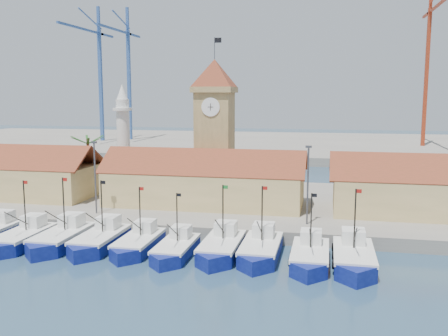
# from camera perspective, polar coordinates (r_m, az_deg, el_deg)

# --- Properties ---
(ground) EXTENTS (400.00, 400.00, 0.00)m
(ground) POSITION_cam_1_polar(r_m,az_deg,el_deg) (49.81, -7.84, -10.62)
(ground) COLOR #1B3249
(ground) RESTS_ON ground
(quay) EXTENTS (140.00, 32.00, 1.50)m
(quay) POSITION_cam_1_polar(r_m,az_deg,el_deg) (71.84, -1.40, -4.04)
(quay) COLOR gray
(quay) RESTS_ON ground
(terminal) EXTENTS (240.00, 80.00, 2.00)m
(terminal) POSITION_cam_1_polar(r_m,az_deg,el_deg) (155.88, 5.85, 2.68)
(terminal) COLOR gray
(terminal) RESTS_ON ground
(boat_1) EXTENTS (3.59, 9.84, 7.45)m
(boat_1) POSITION_cam_1_polar(r_m,az_deg,el_deg) (58.30, -22.13, -7.56)
(boat_1) COLOR navy
(boat_1) RESTS_ON ground
(boat_2) EXTENTS (3.77, 10.32, 7.81)m
(boat_2) POSITION_cam_1_polar(r_m,az_deg,el_deg) (56.65, -18.16, -7.78)
(boat_2) COLOR navy
(boat_2) RESTS_ON ground
(boat_3) EXTENTS (3.66, 10.04, 7.59)m
(boat_3) POSITION_cam_1_polar(r_m,az_deg,el_deg) (54.90, -14.09, -8.14)
(boat_3) COLOR navy
(boat_3) RESTS_ON ground
(boat_4) EXTENTS (3.41, 9.35, 7.07)m
(boat_4) POSITION_cam_1_polar(r_m,az_deg,el_deg) (53.12, -9.84, -8.63)
(boat_4) COLOR navy
(boat_4) RESTS_ON ground
(boat_5) EXTENTS (3.26, 8.93, 6.76)m
(boat_5) POSITION_cam_1_polar(r_m,az_deg,el_deg) (50.90, -5.62, -9.34)
(boat_5) COLOR navy
(boat_5) RESTS_ON ground
(boat_6) EXTENTS (3.65, 9.99, 7.56)m
(boat_6) POSITION_cam_1_polar(r_m,az_deg,el_deg) (50.85, -0.34, -9.22)
(boat_6) COLOR navy
(boat_6) RESTS_ON ground
(boat_7) EXTENTS (3.66, 10.02, 7.58)m
(boat_7) POSITION_cam_1_polar(r_m,az_deg,el_deg) (50.30, 4.18, -9.43)
(boat_7) COLOR navy
(boat_7) RESTS_ON ground
(boat_8) EXTENTS (3.50, 9.60, 7.26)m
(boat_8) POSITION_cam_1_polar(r_m,az_deg,el_deg) (48.91, 9.78, -10.10)
(boat_8) COLOR navy
(boat_8) RESTS_ON ground
(boat_9) EXTENTS (3.77, 10.33, 7.82)m
(boat_9) POSITION_cam_1_polar(r_m,az_deg,el_deg) (49.14, 14.62, -10.09)
(boat_9) COLOR navy
(boat_9) RESTS_ON ground
(hall_center) EXTENTS (27.04, 10.13, 7.61)m
(hall_center) POSITION_cam_1_polar(r_m,az_deg,el_deg) (67.39, -2.19, -2.06)
(hall_center) COLOR #E1BD7B
(hall_center) RESTS_ON quay
(clock_tower) EXTENTS (5.80, 5.80, 22.70)m
(clock_tower) POSITION_cam_1_polar(r_m,az_deg,el_deg) (72.24, -1.07, 5.01)
(clock_tower) COLOR tan
(clock_tower) RESTS_ON quay
(minaret) EXTENTS (3.00, 3.00, 16.30)m
(minaret) POSITION_cam_1_polar(r_m,az_deg,el_deg) (78.97, -11.43, 3.51)
(minaret) COLOR silver
(minaret) RESTS_ON quay
(palm_tree) EXTENTS (5.60, 5.03, 8.39)m
(palm_tree) POSITION_cam_1_polar(r_m,az_deg,el_deg) (79.65, -15.23, 0.90)
(palm_tree) COLOR brown
(palm_tree) RESTS_ON quay
(lamp_posts) EXTENTS (80.70, 0.25, 9.03)m
(lamp_posts) POSITION_cam_1_polar(r_m,az_deg,el_deg) (59.21, -3.61, -1.06)
(lamp_posts) COLOR #3F3F44
(lamp_posts) RESTS_ON quay
(crane_blue_far) EXTENTS (1.00, 34.20, 41.07)m
(crane_blue_far) POSITION_cam_1_polar(r_m,az_deg,el_deg) (160.94, -14.24, 11.17)
(crane_blue_far) COLOR #33589B
(crane_blue_far) RESTS_ON terminal
(crane_blue_near) EXTENTS (1.00, 31.68, 41.58)m
(crane_blue_near) POSITION_cam_1_polar(r_m,az_deg,el_deg) (163.91, -11.02, 11.24)
(crane_blue_near) COLOR #33589B
(crane_blue_near) RESTS_ON terminal
(crane_red_right) EXTENTS (1.00, 35.29, 44.77)m
(crane_red_right) POSITION_cam_1_polar(r_m,az_deg,el_deg) (150.32, 22.36, 11.86)
(crane_red_right) COLOR maroon
(crane_red_right) RESTS_ON terminal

